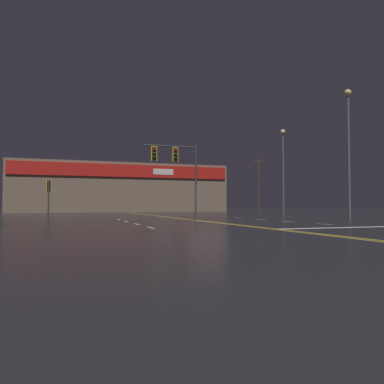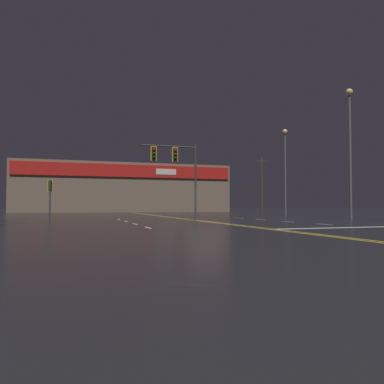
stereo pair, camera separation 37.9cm
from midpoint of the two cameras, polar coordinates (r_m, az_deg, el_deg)
name	(u,v)px [view 1 (the left image)]	position (r m, az deg, el deg)	size (l,w,h in m)	color
ground_plane	(207,222)	(24.12, 1.80, -4.52)	(200.00, 200.00, 0.00)	black
road_markings	(230,222)	(23.01, 5.39, -4.62)	(14.48, 60.00, 0.01)	gold
traffic_signal_median	(175,162)	(25.41, -3.09, 4.66)	(3.76, 0.36, 5.28)	#38383D
traffic_signal_corner_northwest	(49,190)	(32.91, -21.31, 0.31)	(0.42, 0.36, 3.16)	#38383D
streetlight_near_left	(283,160)	(42.23, 13.46, 4.75)	(0.56, 0.56, 9.39)	#59595E
streetlight_far_left	(348,137)	(32.67, 22.43, 7.79)	(0.56, 0.56, 10.37)	#59595E
building_backdrop	(121,188)	(62.25, -10.99, 0.54)	(33.39, 10.23, 7.61)	#7A6651
utility_pole_row	(108,174)	(57.42, -12.84, 2.63)	(46.87, 0.26, 12.28)	#4C3828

